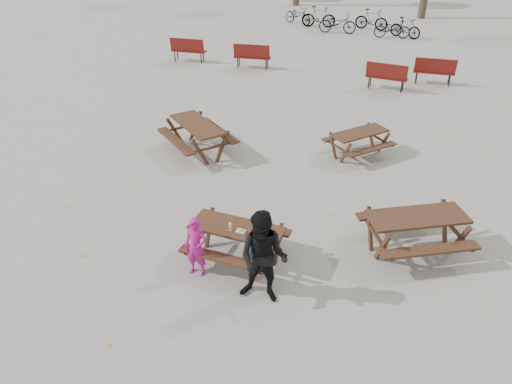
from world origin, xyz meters
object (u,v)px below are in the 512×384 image
at_px(main_picnic_table, 237,235).
at_px(soda_bottle, 230,227).
at_px(food_tray, 241,231).
at_px(adult, 263,258).
at_px(picnic_table_east, 414,233).
at_px(picnic_table_north, 198,138).
at_px(child, 196,247).
at_px(picnic_table_far, 358,144).

distance_m(main_picnic_table, soda_bottle, 0.30).
distance_m(food_tray, adult, 1.04).
bearing_deg(picnic_table_east, picnic_table_north, 127.04).
height_order(child, adult, adult).
distance_m(adult, picnic_table_east, 3.40).
distance_m(soda_bottle, picnic_table_east, 3.71).
relative_size(adult, picnic_table_far, 1.13).
relative_size(soda_bottle, picnic_table_far, 0.11).
relative_size(main_picnic_table, picnic_table_far, 1.12).
xyz_separation_m(main_picnic_table, food_tray, (0.14, -0.13, 0.21)).
bearing_deg(food_tray, picnic_table_far, 78.74).
height_order(main_picnic_table, picnic_table_east, picnic_table_east).
bearing_deg(adult, picnic_table_north, 123.53).
height_order(picnic_table_east, picnic_table_north, picnic_table_north).
relative_size(child, picnic_table_far, 0.76).
bearing_deg(main_picnic_table, picnic_table_east, 26.50).
xyz_separation_m(picnic_table_east, picnic_table_far, (-1.93, 3.88, -0.07)).
bearing_deg(main_picnic_table, soda_bottle, -115.56).
height_order(food_tray, soda_bottle, soda_bottle).
relative_size(child, adult, 0.68).
bearing_deg(picnic_table_far, child, -157.96).
bearing_deg(child, adult, -13.97).
height_order(child, picnic_table_north, child).
bearing_deg(picnic_table_east, adult, -164.89).
bearing_deg(adult, soda_bottle, 138.27).
distance_m(food_tray, picnic_table_north, 5.18).
xyz_separation_m(food_tray, soda_bottle, (-0.21, -0.01, 0.05)).
height_order(picnic_table_north, picnic_table_far, picnic_table_north).
bearing_deg(picnic_table_far, main_picnic_table, -154.58).
bearing_deg(child, picnic_table_north, 110.94).
bearing_deg(food_tray, main_picnic_table, 138.25).
relative_size(main_picnic_table, adult, 0.99).
xyz_separation_m(picnic_table_east, picnic_table_north, (-6.14, 2.42, 0.01)).
bearing_deg(adult, child, 167.70).
distance_m(main_picnic_table, picnic_table_far, 5.62).
height_order(picnic_table_east, picnic_table_far, picnic_table_east).
distance_m(child, picnic_table_east, 4.36).
relative_size(food_tray, picnic_table_far, 0.11).
xyz_separation_m(food_tray, picnic_table_east, (3.05, 1.72, -0.37)).
bearing_deg(main_picnic_table, picnic_table_far, 77.07).
relative_size(food_tray, child, 0.15).
bearing_deg(picnic_table_far, food_tray, -152.91).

